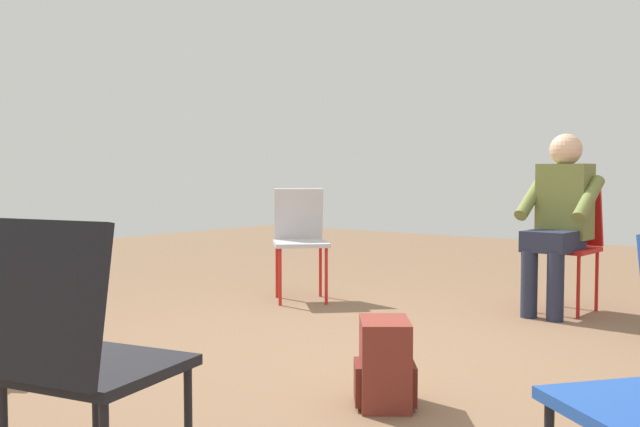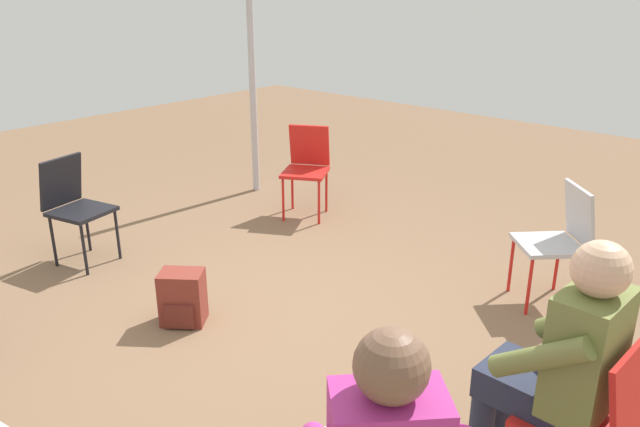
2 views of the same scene
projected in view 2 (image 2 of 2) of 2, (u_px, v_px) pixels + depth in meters
ground_plane at (275, 325)px, 4.09m from camera, size 14.00×14.00×0.00m
chair_northeast at (560, 236)px, 4.23m from camera, size 0.58×0.58×0.85m
chair_east at (594, 419)px, 2.47m from camera, size 0.45×0.42×0.85m
chair_northwest at (307, 164)px, 5.87m from camera, size 0.55×0.57×0.85m
chair_west at (74, 203)px, 4.86m from camera, size 0.51×0.48×0.85m
person_in_olive at (561, 360)px, 2.51m from camera, size 0.53×0.51×1.24m
backpack_near_laptop_user at (183, 300)px, 4.09m from camera, size 0.34×0.33×0.36m
tent_pole_near at (253, 84)px, 6.32m from camera, size 0.07×0.07×2.26m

